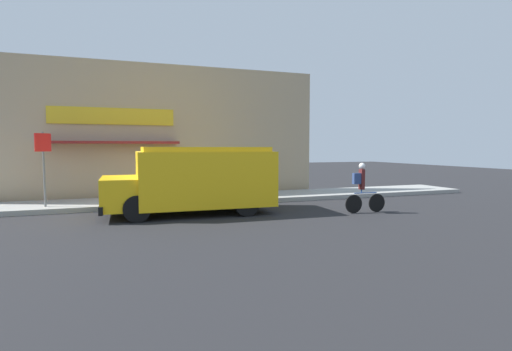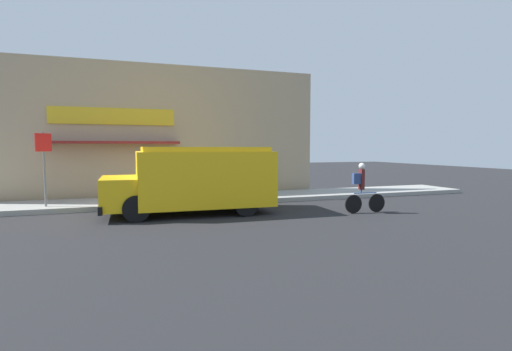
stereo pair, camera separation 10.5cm
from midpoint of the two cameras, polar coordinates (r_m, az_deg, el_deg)
ground_plane at (r=14.48m, az=-14.31°, el=-4.66°), size 70.00×70.00×0.00m
sidewalk at (r=15.71m, az=-14.80°, el=-3.66°), size 28.00×2.51×0.18m
storefront at (r=17.22m, az=-15.66°, el=6.05°), size 15.04×1.02×5.62m
school_bus at (r=13.17m, az=-8.83°, el=-0.44°), size 5.44×2.98×2.17m
cyclist at (r=13.60m, az=14.75°, el=-1.77°), size 1.48×0.21×1.65m
stop_sign_post at (r=15.02m, az=-28.26°, el=2.37°), size 0.45×0.45×2.50m
trash_bin at (r=16.23m, az=-17.85°, el=-1.75°), size 0.56×0.56×0.79m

